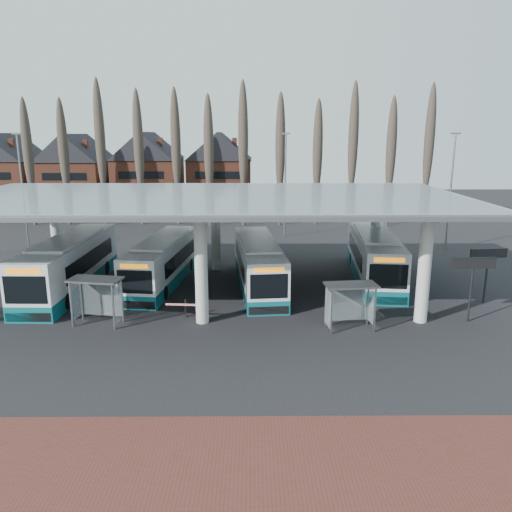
{
  "coord_description": "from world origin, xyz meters",
  "views": [
    {
      "loc": [
        2.74,
        -23.28,
        10.04
      ],
      "look_at": [
        2.97,
        7.0,
        2.63
      ],
      "focal_mm": 35.0,
      "sensor_mm": 36.0,
      "label": 1
    }
  ],
  "objects_px": {
    "bus_1": "(163,262)",
    "shelter_1": "(97,290)",
    "bus_2": "(258,265)",
    "bus_3": "(374,257)",
    "shelter_2": "(350,296)",
    "bus_0": "(70,265)"
  },
  "relations": [
    {
      "from": "bus_1",
      "to": "shelter_1",
      "type": "xyz_separation_m",
      "value": [
        -2.18,
        -7.69,
        0.4
      ]
    },
    {
      "from": "bus_2",
      "to": "bus_3",
      "type": "height_order",
      "value": "bus_3"
    },
    {
      "from": "bus_1",
      "to": "shelter_1",
      "type": "height_order",
      "value": "bus_1"
    },
    {
      "from": "bus_1",
      "to": "shelter_2",
      "type": "relative_size",
      "value": 4.05
    },
    {
      "from": "bus_0",
      "to": "shelter_1",
      "type": "height_order",
      "value": "bus_0"
    },
    {
      "from": "bus_1",
      "to": "shelter_1",
      "type": "distance_m",
      "value": 8.0
    },
    {
      "from": "bus_3",
      "to": "bus_1",
      "type": "bearing_deg",
      "value": -170.5
    },
    {
      "from": "bus_1",
      "to": "bus_2",
      "type": "distance_m",
      "value": 6.63
    },
    {
      "from": "bus_1",
      "to": "shelter_1",
      "type": "bearing_deg",
      "value": -99.41
    },
    {
      "from": "shelter_2",
      "to": "shelter_1",
      "type": "bearing_deg",
      "value": 169.68
    },
    {
      "from": "bus_1",
      "to": "bus_3",
      "type": "relative_size",
      "value": 0.93
    },
    {
      "from": "bus_1",
      "to": "bus_3",
      "type": "bearing_deg",
      "value": 10.33
    },
    {
      "from": "shelter_1",
      "to": "shelter_2",
      "type": "bearing_deg",
      "value": 6.26
    },
    {
      "from": "bus_0",
      "to": "shelter_1",
      "type": "distance_m",
      "value": 7.27
    },
    {
      "from": "bus_3",
      "to": "shelter_2",
      "type": "bearing_deg",
      "value": -104.73
    },
    {
      "from": "bus_2",
      "to": "shelter_2",
      "type": "height_order",
      "value": "bus_2"
    },
    {
      "from": "bus_0",
      "to": "shelter_2",
      "type": "distance_m",
      "value": 18.58
    },
    {
      "from": "bus_2",
      "to": "shelter_1",
      "type": "bearing_deg",
      "value": -147.52
    },
    {
      "from": "bus_0",
      "to": "bus_3",
      "type": "bearing_deg",
      "value": 7.85
    },
    {
      "from": "bus_2",
      "to": "shelter_1",
      "type": "relative_size",
      "value": 3.92
    },
    {
      "from": "bus_0",
      "to": "bus_1",
      "type": "relative_size",
      "value": 1.09
    },
    {
      "from": "bus_0",
      "to": "shelter_2",
      "type": "xyz_separation_m",
      "value": [
        17.17,
        -7.08,
        0.18
      ]
    }
  ]
}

